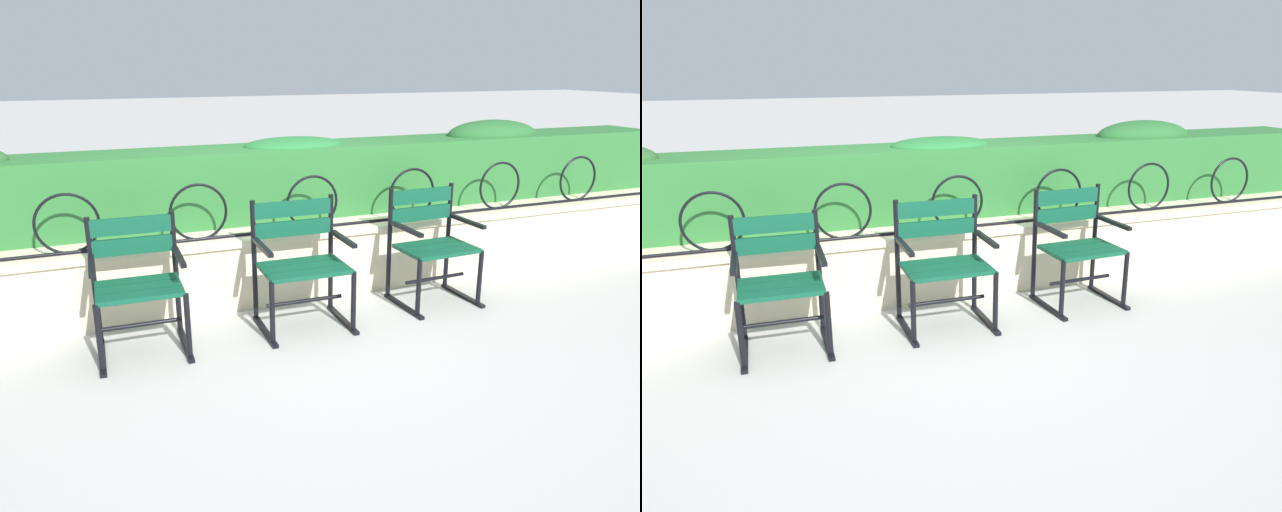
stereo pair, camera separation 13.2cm
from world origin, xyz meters
The scene contains 7 objects.
ground_plane centered at (0.00, 0.00, 0.00)m, with size 60.00×60.00×0.00m, color #B7B5AF.
stone_wall centered at (0.00, 0.82, 0.28)m, with size 8.16×0.41×0.55m.
iron_arch_fence centered at (-0.20, 0.74, 0.74)m, with size 7.60×0.02×0.42m.
hedge_row centered at (-0.01, 1.28, 0.88)m, with size 7.99×0.58×0.72m.
park_chair_left centered at (-1.17, 0.29, 0.46)m, with size 0.57×0.53×0.86m.
park_chair_centre centered at (-0.07, 0.27, 0.47)m, with size 0.63×0.53×0.89m.
park_chair_right centered at (1.02, 0.33, 0.47)m, with size 0.61×0.54×0.88m.
Camera 1 is at (-1.45, -3.50, 1.79)m, focal length 34.12 mm.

